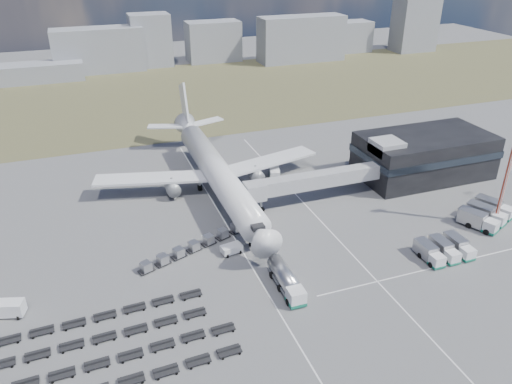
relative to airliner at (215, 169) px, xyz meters
name	(u,v)px	position (x,y,z in m)	size (l,w,h in m)	color
ground	(269,274)	(0.00, -32.38, -5.29)	(420.00, 420.00, 0.00)	#565659
grass_strip	(156,97)	(0.00, 77.62, -5.29)	(420.00, 90.00, 0.01)	#4C482D
lane_markings	(314,253)	(9.77, -29.38, -5.29)	(47.12, 110.00, 0.01)	silver
terminal	(424,155)	(47.77, -8.41, -0.04)	(30.40, 16.40, 11.00)	black
jet_bridge	(305,182)	(15.90, -11.95, -0.24)	(30.30, 3.80, 7.05)	#939399
airliner	(215,169)	(0.00, 0.00, 0.00)	(51.59, 64.53, 17.62)	silver
skyline	(131,49)	(-2.17, 118.15, 3.86)	(294.75, 25.43, 25.42)	gray
fuel_tanker	(286,280)	(1.17, -37.05, -3.59)	(2.83, 10.60, 3.41)	silver
pushback_tug	(231,249)	(-4.00, -24.38, -4.49)	(3.66, 2.06, 1.61)	silver
utility_van	(8,309)	(-40.07, -28.82, -4.04)	(4.78, 2.16, 2.51)	silver
catering_truck	(274,174)	(14.56, 1.52, -4.00)	(3.84, 5.94, 2.53)	silver
service_trucks_near	(444,249)	(30.83, -37.99, -3.87)	(8.61, 6.51, 2.62)	silver
service_trucks_far	(486,214)	(46.56, -30.74, -3.66)	(12.05, 10.86, 3.00)	silver
uld_row	(201,243)	(-8.59, -20.86, -4.27)	(24.11, 10.49, 1.70)	black
baggage_dollies	(107,349)	(-27.01, -41.24, -4.90)	(35.20, 16.79, 0.79)	black
floodlight_mast	(509,166)	(47.41, -32.50, 7.38)	(2.36, 1.95, 25.29)	#B0341C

